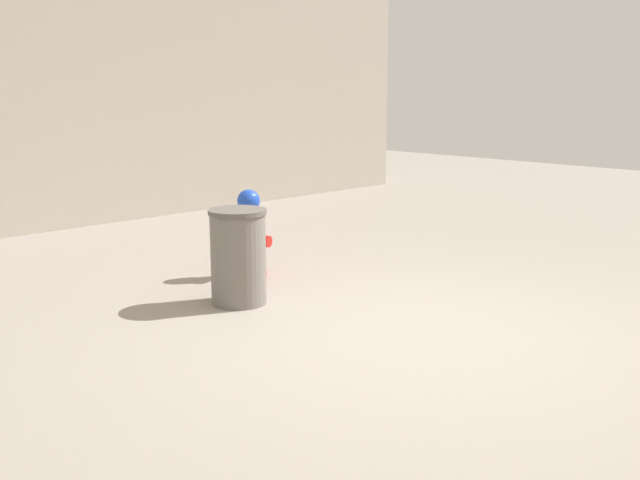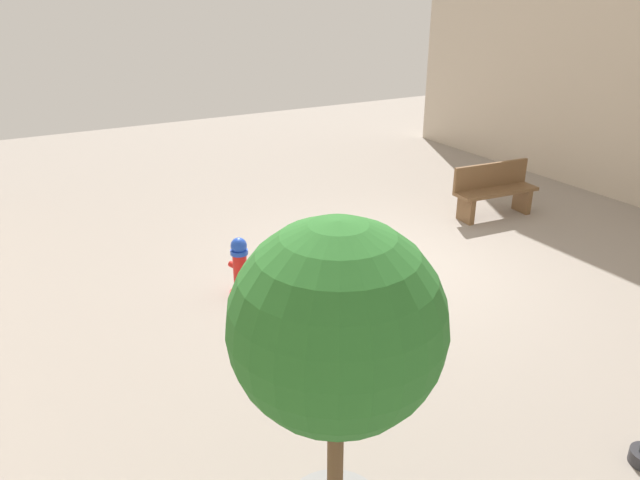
% 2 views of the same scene
% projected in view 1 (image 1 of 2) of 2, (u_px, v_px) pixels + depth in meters
% --- Properties ---
extents(ground_plane, '(23.40, 23.40, 0.00)m').
position_uv_depth(ground_plane, '(416.00, 337.00, 5.53)').
color(ground_plane, gray).
extents(fire_hydrant, '(0.39, 0.42, 0.83)m').
position_uv_depth(fire_hydrant, '(250.00, 233.00, 7.20)').
color(fire_hydrant, red).
rests_on(fire_hydrant, ground_plane).
extents(trash_bin, '(0.48, 0.48, 0.79)m').
position_uv_depth(trash_bin, '(238.00, 257.00, 6.30)').
color(trash_bin, slate).
rests_on(trash_bin, ground_plane).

